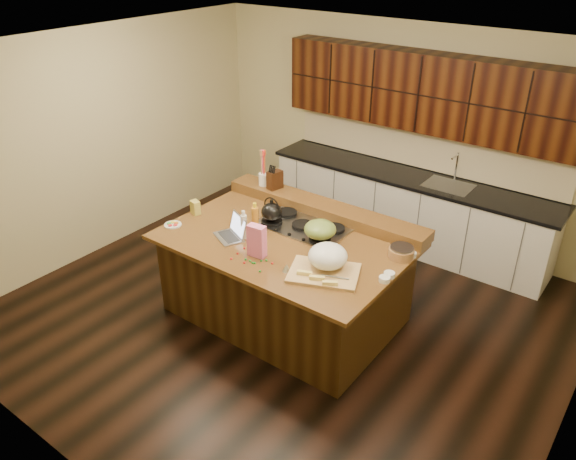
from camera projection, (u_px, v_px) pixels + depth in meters
The scene contains 36 objects.
room at pixel (285, 200), 5.36m from camera, with size 5.52×5.02×2.72m.
island at pixel (285, 278), 5.78m from camera, with size 2.40×1.60×0.92m.
back_ledge at pixel (324, 209), 6.03m from camera, with size 2.40×0.30×0.12m, color black.
cooktop at pixel (303, 226), 5.76m from camera, with size 0.92×0.52×0.05m.
back_counter at pixel (412, 171), 6.94m from camera, with size 3.70×0.66×2.40m.
kettle at pixel (272, 212), 5.77m from camera, with size 0.22×0.22×0.19m, color black.
green_bowl at pixel (320, 229), 5.46m from camera, with size 0.32×0.32×0.17m, color olive.
laptop at pixel (233, 232), 5.57m from camera, with size 0.39×0.36×0.22m.
oil_bottle at pixel (255, 220), 5.64m from camera, with size 0.07×0.07×0.27m, color orange.
vinegar_bottle at pixel (244, 227), 5.52m from camera, with size 0.06×0.06×0.25m, color silver.
wooden_tray at pixel (327, 260), 5.00m from camera, with size 0.74×0.64×0.25m.
ramekin_a at pixel (385, 279), 4.89m from camera, with size 0.10×0.10×0.04m, color white.
ramekin_b at pixel (389, 275), 4.95m from camera, with size 0.10×0.10×0.04m, color white.
ramekin_c at pixel (411, 254), 5.26m from camera, with size 0.10×0.10×0.04m, color white.
strainer_bowl at pixel (401, 253), 5.24m from camera, with size 0.24×0.24×0.09m, color #996B3F.
kitchen_timer at pixel (286, 268), 5.03m from camera, with size 0.08×0.08×0.07m, color silver.
pink_bag at pixel (257, 241), 5.21m from camera, with size 0.17×0.09×0.32m, color pink.
candy_plate at pixel (173, 225), 5.81m from camera, with size 0.18×0.18×0.01m, color white.
package_box at pixel (195, 207), 6.02m from camera, with size 0.11×0.08×0.15m, color gold.
utensil_crock at pixel (264, 179), 6.40m from camera, with size 0.12×0.12×0.14m, color white.
knife_block at pixel (275, 180), 6.30m from camera, with size 0.10×0.17×0.21m, color black.
gumdrop_0 at pixel (244, 263), 5.15m from camera, with size 0.02×0.02×0.02m, color red.
gumdrop_1 at pixel (261, 261), 5.18m from camera, with size 0.02×0.02×0.02m, color #198C26.
gumdrop_2 at pixel (272, 263), 5.14m from camera, with size 0.02×0.02×0.02m, color red.
gumdrop_3 at pixel (246, 259), 5.20m from camera, with size 0.02×0.02×0.02m, color #198C26.
gumdrop_4 at pixel (238, 253), 5.30m from camera, with size 0.02×0.02×0.02m, color red.
gumdrop_5 at pixel (266, 260), 5.19m from camera, with size 0.02×0.02×0.02m, color #198C26.
gumdrop_6 at pixel (258, 255), 5.27m from camera, with size 0.02×0.02×0.02m, color red.
gumdrop_7 at pixel (252, 263), 5.15m from camera, with size 0.02×0.02×0.02m, color #198C26.
gumdrop_8 at pixel (244, 248), 5.38m from camera, with size 0.02×0.02×0.02m, color red.
gumdrop_9 at pixel (250, 261), 5.18m from camera, with size 0.02×0.02×0.02m, color #198C26.
gumdrop_10 at pixel (231, 259), 5.21m from camera, with size 0.02×0.02×0.02m, color red.
gumdrop_11 at pixel (260, 271), 5.02m from camera, with size 0.02×0.02×0.02m, color #198C26.
gumdrop_12 at pixel (250, 254), 5.28m from camera, with size 0.02×0.02×0.02m, color red.
gumdrop_13 at pixel (255, 263), 5.15m from camera, with size 0.02×0.02×0.02m, color #198C26.
gumdrop_14 at pixel (250, 255), 5.28m from camera, with size 0.02×0.02×0.02m, color red.
Camera 1 is at (2.92, -3.87, 3.64)m, focal length 35.00 mm.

